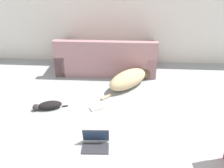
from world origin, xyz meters
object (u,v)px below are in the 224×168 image
object	(u,v)px
dog	(130,79)
laptop_open	(96,141)
book_cream	(96,108)
cat	(48,105)
couch	(107,59)

from	to	relation	value
dog	laptop_open	size ratio (longest dim) A/B	3.07
laptop_open	book_cream	world-z (taller)	laptop_open
cat	laptop_open	world-z (taller)	laptop_open
couch	book_cream	size ratio (longest dim) A/B	8.32
couch	laptop_open	world-z (taller)	couch
cat	book_cream	distance (m)	0.79
couch	book_cream	distance (m)	1.58
couch	book_cream	world-z (taller)	couch
dog	book_cream	bearing A→B (deg)	-172.46
laptop_open	couch	bearing A→B (deg)	88.53
book_cream	laptop_open	bearing A→B (deg)	-83.47
cat	couch	bearing A→B (deg)	-134.47
cat	laptop_open	distance (m)	1.22
cat	laptop_open	size ratio (longest dim) A/B	1.54
couch	dog	xyz separation A→B (m)	(0.50, -0.72, -0.10)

